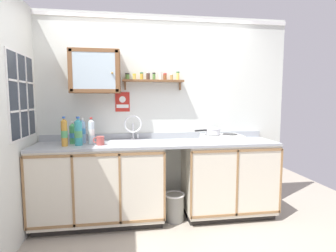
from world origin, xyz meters
TOP-DOWN VIEW (x-y plane):
  - floor at (0.00, 0.00)m, footprint 5.91×5.91m
  - back_wall at (0.00, 0.63)m, footprint 3.51×0.07m
  - lower_cabinet_run at (-0.70, 0.32)m, footprint 1.49×0.58m
  - lower_cabinet_run_right at (0.89, 0.32)m, footprint 1.12×0.58m
  - countertop at (0.00, 0.32)m, footprint 2.87×0.60m
  - backsplash at (0.00, 0.60)m, footprint 2.87×0.02m
  - sink at (-0.32, 0.37)m, footprint 0.52×0.45m
  - hot_plate_stove at (0.80, 0.32)m, footprint 0.47×0.34m
  - saucepan at (0.68, 0.35)m, footprint 0.35×0.20m
  - bottle_water_clear_0 at (-0.78, 0.33)m, footprint 0.07×0.07m
  - bottle_juice_amber_1 at (-1.05, 0.23)m, footprint 0.07×0.07m
  - bottle_soda_green_2 at (-0.99, 0.38)m, footprint 0.08×0.08m
  - bottle_detergent_teal_3 at (-0.91, 0.25)m, footprint 0.09×0.09m
  - bottle_water_blue_4 at (-0.89, 0.42)m, footprint 0.08×0.08m
  - mug at (-0.67, 0.25)m, footprint 0.13×0.09m
  - wall_cabinet at (-0.73, 0.48)m, footprint 0.58×0.29m
  - spice_shelf at (-0.04, 0.54)m, footprint 0.76×0.14m
  - warning_sign at (-0.42, 0.61)m, footprint 0.18×0.01m
  - window at (-1.45, 0.17)m, footprint 0.03×0.68m
  - trash_bin at (0.19, 0.26)m, footprint 0.25×0.25m

SIDE VIEW (x-z plane):
  - floor at x=0.00m, z-range 0.00..0.00m
  - trash_bin at x=0.19m, z-range 0.01..0.35m
  - lower_cabinet_run at x=-0.70m, z-range 0.00..0.94m
  - lower_cabinet_run_right at x=0.89m, z-range 0.00..0.94m
  - countertop at x=0.00m, z-range 0.93..0.96m
  - sink at x=-0.32m, z-range 0.75..1.18m
  - hot_plate_stove at x=0.80m, z-range 0.96..1.04m
  - backsplash at x=0.00m, z-range 0.96..1.04m
  - mug at x=-0.67m, z-range 0.96..1.06m
  - bottle_soda_green_2 at x=-0.99m, z-range 0.95..1.21m
  - saucepan at x=0.68m, z-range 1.05..1.12m
  - bottle_water_blue_4 at x=-0.89m, z-range 0.95..1.25m
  - bottle_water_clear_0 at x=-0.78m, z-range 0.95..1.26m
  - bottle_detergent_teal_3 at x=-0.91m, z-range 0.95..1.27m
  - bottle_juice_amber_1 at x=-1.05m, z-range 0.95..1.28m
  - back_wall at x=0.00m, z-range 0.01..2.55m
  - warning_sign at x=-0.42m, z-range 1.32..1.57m
  - window at x=-1.45m, z-range 1.06..1.96m
  - spice_shelf at x=-0.04m, z-range 1.61..1.84m
  - wall_cabinet at x=-0.73m, z-range 1.55..2.06m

